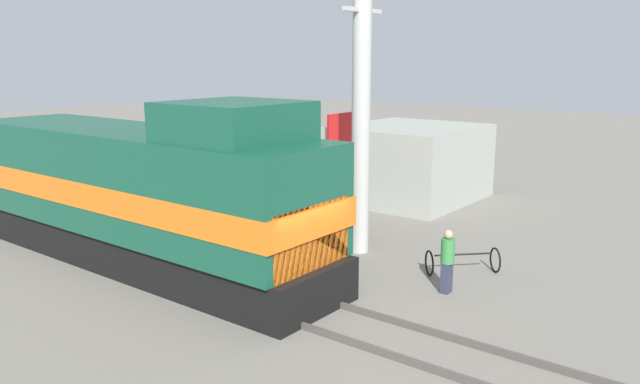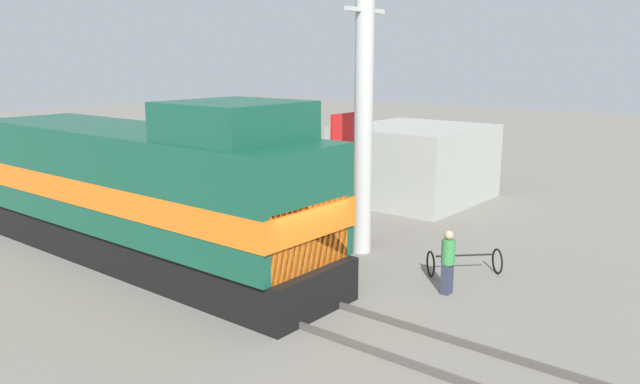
{
  "view_description": "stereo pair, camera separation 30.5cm",
  "coord_description": "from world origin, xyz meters",
  "px_view_note": "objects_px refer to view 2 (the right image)",
  "views": [
    {
      "loc": [
        -10.4,
        -9.04,
        5.74
      ],
      "look_at": [
        1.2,
        -0.04,
        2.57
      ],
      "focal_mm": 35.0,
      "sensor_mm": 36.0,
      "label": 1
    },
    {
      "loc": [
        -10.21,
        -9.28,
        5.74
      ],
      "look_at": [
        1.2,
        -0.04,
        2.57
      ],
      "focal_mm": 35.0,
      "sensor_mm": 36.0,
      "label": 2
    }
  ],
  "objects_px": {
    "billboard_sign": "(347,144)",
    "bicycle": "(464,262)",
    "utility_pole": "(364,118)",
    "locomotive": "(149,193)",
    "person_bystander": "(448,260)",
    "vendor_umbrella": "(324,185)"
  },
  "relations": [
    {
      "from": "locomotive",
      "to": "person_bystander",
      "type": "relative_size",
      "value": 8.09
    },
    {
      "from": "vendor_umbrella",
      "to": "bicycle",
      "type": "bearing_deg",
      "value": -87.53
    },
    {
      "from": "billboard_sign",
      "to": "utility_pole",
      "type": "bearing_deg",
      "value": -134.04
    },
    {
      "from": "vendor_umbrella",
      "to": "billboard_sign",
      "type": "bearing_deg",
      "value": 19.42
    },
    {
      "from": "locomotive",
      "to": "bicycle",
      "type": "xyz_separation_m",
      "value": [
        4.66,
        -7.39,
        -1.69
      ]
    },
    {
      "from": "billboard_sign",
      "to": "locomotive",
      "type": "bearing_deg",
      "value": 164.09
    },
    {
      "from": "locomotive",
      "to": "bicycle",
      "type": "relative_size",
      "value": 7.11
    },
    {
      "from": "billboard_sign",
      "to": "person_bystander",
      "type": "relative_size",
      "value": 2.42
    },
    {
      "from": "locomotive",
      "to": "bicycle",
      "type": "height_order",
      "value": "locomotive"
    },
    {
      "from": "locomotive",
      "to": "utility_pole",
      "type": "relative_size",
      "value": 1.64
    },
    {
      "from": "billboard_sign",
      "to": "bicycle",
      "type": "height_order",
      "value": "billboard_sign"
    },
    {
      "from": "person_bystander",
      "to": "utility_pole",
      "type": "bearing_deg",
      "value": 67.65
    },
    {
      "from": "utility_pole",
      "to": "billboard_sign",
      "type": "distance_m",
      "value": 3.18
    },
    {
      "from": "utility_pole",
      "to": "billboard_sign",
      "type": "height_order",
      "value": "utility_pole"
    },
    {
      "from": "billboard_sign",
      "to": "vendor_umbrella",
      "type": "bearing_deg",
      "value": -160.58
    },
    {
      "from": "vendor_umbrella",
      "to": "bicycle",
      "type": "height_order",
      "value": "vendor_umbrella"
    },
    {
      "from": "locomotive",
      "to": "bicycle",
      "type": "distance_m",
      "value": 8.9
    },
    {
      "from": "person_bystander",
      "to": "bicycle",
      "type": "bearing_deg",
      "value": 10.69
    },
    {
      "from": "bicycle",
      "to": "person_bystander",
      "type": "bearing_deg",
      "value": -34.72
    },
    {
      "from": "billboard_sign",
      "to": "person_bystander",
      "type": "bearing_deg",
      "value": -121.65
    },
    {
      "from": "utility_pole",
      "to": "person_bystander",
      "type": "relative_size",
      "value": 4.94
    },
    {
      "from": "utility_pole",
      "to": "person_bystander",
      "type": "xyz_separation_m",
      "value": [
        -1.5,
        -3.64,
        -3.16
      ]
    }
  ]
}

